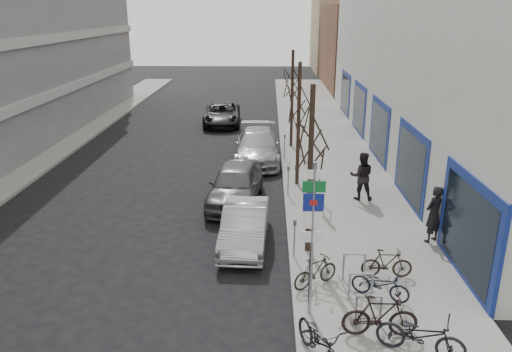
# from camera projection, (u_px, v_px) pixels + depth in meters

# --- Properties ---
(ground) EXTENTS (120.00, 120.00, 0.00)m
(ground) POSITION_uv_depth(u_px,v_px,m) (216.00, 316.00, 12.95)
(ground) COLOR black
(ground) RESTS_ON ground
(sidewalk_east) EXTENTS (5.00, 70.00, 0.15)m
(sidewalk_east) POSITION_uv_depth(u_px,v_px,m) (339.00, 186.00, 22.30)
(sidewalk_east) COLOR slate
(sidewalk_east) RESTS_ON ground
(brick_building_far) EXTENTS (12.00, 14.00, 8.00)m
(brick_building_far) POSITION_uv_depth(u_px,v_px,m) (387.00, 47.00, 49.28)
(brick_building_far) COLOR brown
(brick_building_far) RESTS_ON ground
(tan_building_far) EXTENTS (13.00, 12.00, 9.00)m
(tan_building_far) POSITION_uv_depth(u_px,v_px,m) (365.00, 35.00, 63.33)
(tan_building_far) COLOR #937A5B
(tan_building_far) RESTS_ON ground
(highway_sign_pole) EXTENTS (0.55, 0.10, 4.20)m
(highway_sign_pole) POSITION_uv_depth(u_px,v_px,m) (312.00, 231.00, 12.10)
(highway_sign_pole) COLOR gray
(highway_sign_pole) RESTS_ON ground
(bike_rack) EXTENTS (0.66, 2.26, 0.83)m
(bike_rack) POSITION_uv_depth(u_px,v_px,m) (361.00, 283.00, 13.22)
(bike_rack) COLOR gray
(bike_rack) RESTS_ON sidewalk_east
(tree_near) EXTENTS (1.80, 1.80, 5.50)m
(tree_near) POSITION_uv_depth(u_px,v_px,m) (311.00, 131.00, 14.90)
(tree_near) COLOR black
(tree_near) RESTS_ON ground
(tree_mid) EXTENTS (1.80, 1.80, 5.50)m
(tree_mid) POSITION_uv_depth(u_px,v_px,m) (299.00, 95.00, 21.06)
(tree_mid) COLOR black
(tree_mid) RESTS_ON ground
(tree_far) EXTENTS (1.80, 1.80, 5.50)m
(tree_far) POSITION_uv_depth(u_px,v_px,m) (293.00, 76.00, 27.23)
(tree_far) COLOR black
(tree_far) RESTS_ON ground
(meter_front) EXTENTS (0.10, 0.08, 1.27)m
(meter_front) POSITION_uv_depth(u_px,v_px,m) (295.00, 235.00, 15.45)
(meter_front) COLOR gray
(meter_front) RESTS_ON sidewalk_east
(meter_mid) EXTENTS (0.10, 0.08, 1.27)m
(meter_mid) POSITION_uv_depth(u_px,v_px,m) (288.00, 178.00, 20.67)
(meter_mid) COLOR gray
(meter_mid) RESTS_ON sidewalk_east
(meter_back) EXTENTS (0.10, 0.08, 1.27)m
(meter_back) POSITION_uv_depth(u_px,v_px,m) (285.00, 144.00, 25.88)
(meter_back) COLOR gray
(meter_back) RESTS_ON sidewalk_east
(bike_near_left) EXTENTS (1.30, 2.04, 1.20)m
(bike_near_left) POSITION_uv_depth(u_px,v_px,m) (320.00, 338.00, 10.88)
(bike_near_left) COLOR black
(bike_near_left) RESTS_ON sidewalk_east
(bike_near_right) EXTENTS (1.83, 0.55, 1.11)m
(bike_near_right) POSITION_uv_depth(u_px,v_px,m) (380.00, 316.00, 11.75)
(bike_near_right) COLOR black
(bike_near_right) RESTS_ON sidewalk_east
(bike_mid_curb) EXTENTS (1.63, 1.15, 0.97)m
(bike_mid_curb) POSITION_uv_depth(u_px,v_px,m) (381.00, 282.00, 13.35)
(bike_mid_curb) COLOR black
(bike_mid_curb) RESTS_ON sidewalk_east
(bike_mid_inner) EXTENTS (1.51, 1.23, 0.92)m
(bike_mid_inner) POSITION_uv_depth(u_px,v_px,m) (316.00, 271.00, 13.93)
(bike_mid_inner) COLOR black
(bike_mid_inner) RESTS_ON sidewalk_east
(bike_far_curb) EXTENTS (2.05, 1.31, 1.21)m
(bike_far_curb) POSITION_uv_depth(u_px,v_px,m) (421.00, 332.00, 11.09)
(bike_far_curb) COLOR black
(bike_far_curb) RESTS_ON sidewalk_east
(bike_far_inner) EXTENTS (1.50, 0.47, 0.90)m
(bike_far_inner) POSITION_uv_depth(u_px,v_px,m) (387.00, 263.00, 14.40)
(bike_far_inner) COLOR black
(bike_far_inner) RESTS_ON sidewalk_east
(parked_car_front) EXTENTS (1.59, 4.21, 1.37)m
(parked_car_front) POSITION_uv_depth(u_px,v_px,m) (245.00, 226.00, 16.69)
(parked_car_front) COLOR #AEADB2
(parked_car_front) RESTS_ON ground
(parked_car_mid) EXTENTS (2.36, 4.96, 1.64)m
(parked_car_mid) POSITION_uv_depth(u_px,v_px,m) (236.00, 184.00, 20.23)
(parked_car_mid) COLOR #4B4B50
(parked_car_mid) RESTS_ON ground
(parked_car_back) EXTENTS (2.34, 5.63, 1.63)m
(parked_car_back) POSITION_uv_depth(u_px,v_px,m) (258.00, 146.00, 25.88)
(parked_car_back) COLOR #97979B
(parked_car_back) RESTS_ON ground
(lane_car) EXTENTS (2.65, 5.34, 1.46)m
(lane_car) POSITION_uv_depth(u_px,v_px,m) (222.00, 114.00, 34.16)
(lane_car) COLOR black
(lane_car) RESTS_ON ground
(pedestrian_near) EXTENTS (0.85, 0.80, 1.96)m
(pedestrian_near) POSITION_uv_depth(u_px,v_px,m) (434.00, 214.00, 16.47)
(pedestrian_near) COLOR black
(pedestrian_near) RESTS_ON sidewalk_east
(pedestrian_far) EXTENTS (0.77, 0.55, 2.01)m
(pedestrian_far) POSITION_uv_depth(u_px,v_px,m) (362.00, 176.00, 20.21)
(pedestrian_far) COLOR black
(pedestrian_far) RESTS_ON sidewalk_east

